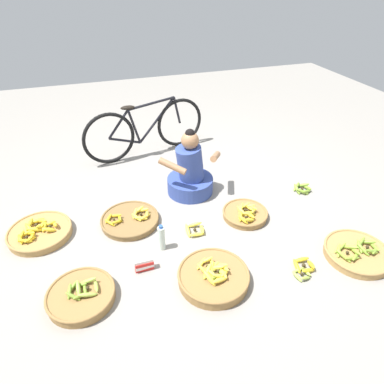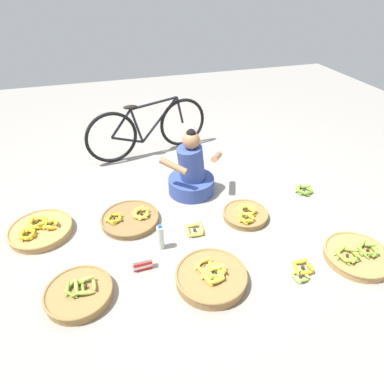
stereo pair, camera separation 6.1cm
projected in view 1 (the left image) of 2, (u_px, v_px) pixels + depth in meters
The scene contains 14 objects.
ground_plane at pixel (186, 209), 3.57m from camera, with size 10.00×10.00×0.00m, color gray.
vendor_woman_front at pixel (190, 173), 3.70m from camera, with size 0.75×0.52×0.78m.
bicycle_leaning at pixel (146, 129), 4.41m from camera, with size 1.68×0.39×0.73m.
banana_basket_front_center at pixel (213, 276), 2.73m from camera, with size 0.60×0.60×0.17m.
banana_basket_near_bicycle at pixel (357, 253), 2.97m from camera, with size 0.58×0.58×0.15m.
banana_basket_front_left at pixel (81, 295), 2.58m from camera, with size 0.54×0.54×0.16m.
banana_basket_back_center at pixel (130, 220), 3.36m from camera, with size 0.59×0.59×0.14m.
banana_basket_mid_left at pixel (245, 213), 3.43m from camera, with size 0.47×0.47×0.14m.
banana_basket_near_vendor at pixel (40, 232), 3.19m from camera, with size 0.60×0.60×0.16m.
loose_bananas_back_right at pixel (302, 189), 3.83m from camera, with size 0.23×0.23×0.09m.
loose_bananas_back_left at pixel (303, 268), 2.84m from camera, with size 0.24×0.24×0.08m.
loose_bananas_mid_right at pixel (195, 230), 3.25m from camera, with size 0.19×0.20×0.09m.
water_bottle at pixel (161, 238), 3.01m from camera, with size 0.07×0.07×0.27m.
packet_carton_stack at pixel (144, 265), 2.83m from camera, with size 0.16×0.06×0.12m.
Camera 1 is at (-0.81, -2.71, 2.19)m, focal length 30.99 mm.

